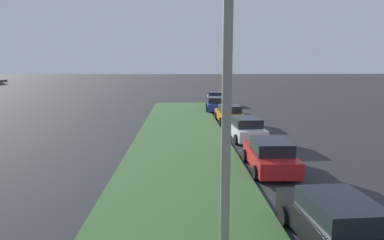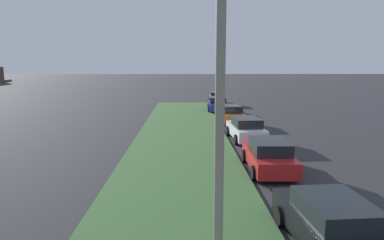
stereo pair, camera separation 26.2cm
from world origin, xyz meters
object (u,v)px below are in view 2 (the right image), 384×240
Objects in this scene: parked_car_blue at (218,104)px; parked_car_white at (246,129)px; parked_car_orange at (230,114)px; parked_car_silver at (217,98)px; parked_car_red at (269,156)px; streetlight at (235,87)px; parked_car_black at (331,224)px.

parked_car_white is at bearing -174.38° from parked_car_blue.
parked_car_blue is at bearing 1.08° from parked_car_orange.
parked_car_orange is at bearing -177.41° from parked_car_silver.
parked_car_white is 1.00× the size of parked_car_silver.
parked_car_red is 0.99× the size of parked_car_blue.
streetlight is (-33.36, 2.78, 3.67)m from parked_car_silver.
parked_car_white is 0.59× the size of streetlight.
parked_car_blue is at bearing -0.90° from parked_car_white.
parked_car_white is 6.53m from parked_car_orange.
parked_car_blue is 0.59× the size of streetlight.
parked_car_orange and parked_car_silver have the same top height.
parked_car_blue is (19.74, 0.48, 0.00)m from parked_car_red.
parked_car_blue is 6.41m from parked_car_silver.
parked_car_black is 6.78m from parked_car_red.
parked_car_orange is 0.99× the size of parked_car_silver.
parked_car_white is 14.46m from streetlight.
parked_car_black is at bearing 177.81° from parked_car_orange.
parked_car_red is 0.99× the size of parked_car_silver.
streetlight is at bearing 178.45° from parked_car_blue.
parked_car_silver is at bearing -3.50° from parked_car_black.
parked_car_black and parked_car_red have the same top height.
parked_car_black is at bearing 176.26° from parked_car_white.
parked_car_black and parked_car_white have the same top height.
parked_car_blue is (6.75, 0.41, 0.00)m from parked_car_orange.
streetlight is (-13.70, 2.79, 3.67)m from parked_car_white.
parked_car_red is at bearing 177.88° from parked_car_orange.
parked_car_red is at bearing -3.29° from parked_car_black.
parked_car_silver is 0.59× the size of streetlight.
streetlight is (-0.45, 2.71, 3.67)m from parked_car_black.
parked_car_orange is at bearing -3.15° from parked_car_black.
parked_car_red and parked_car_blue have the same top height.
parked_car_red and parked_car_silver have the same top height.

